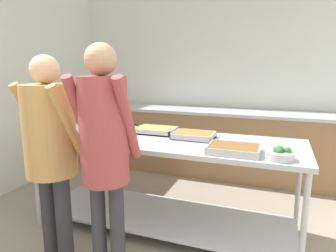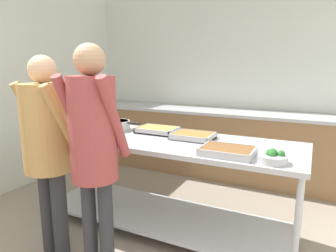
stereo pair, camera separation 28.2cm
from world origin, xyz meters
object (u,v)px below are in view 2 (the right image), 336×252
object	(u,v)px
sauce_pan	(117,125)
guest_serving_left	(94,139)
serving_tray_greens	(193,136)
broccoli_bowl	(273,158)
serving_tray_vegetables	(158,130)
guest_serving_right	(48,138)
serving_tray_roast	(228,151)
plate_stack	(86,126)

from	to	relation	value
sauce_pan	guest_serving_left	bearing A→B (deg)	-62.38
serving_tray_greens	broccoli_bowl	size ratio (longest dim) A/B	1.84
serving_tray_vegetables	guest_serving_right	world-z (taller)	guest_serving_right
serving_tray_greens	guest_serving_left	distance (m)	1.02
serving_tray_greens	guest_serving_right	xyz separation A→B (m)	(-0.86, -0.88, 0.08)
serving_tray_roast	guest_serving_left	distance (m)	0.99
serving_tray_vegetables	serving_tray_roast	distance (m)	0.94
sauce_pan	serving_tray_greens	xyz separation A→B (m)	(0.85, -0.01, -0.03)
serving_tray_greens	guest_serving_right	bearing A→B (deg)	-134.39
serving_tray_greens	broccoli_bowl	distance (m)	0.85
plate_stack	sauce_pan	size ratio (longest dim) A/B	0.60
broccoli_bowl	guest_serving_right	distance (m)	1.69
serving_tray_vegetables	serving_tray_greens	size ratio (longest dim) A/B	1.06
broccoli_bowl	guest_serving_left	size ratio (longest dim) A/B	0.12
sauce_pan	serving_tray_greens	size ratio (longest dim) A/B	1.13
sauce_pan	serving_tray_roast	size ratio (longest dim) A/B	1.06
serving_tray_roast	serving_tray_vegetables	bearing A→B (deg)	152.71
plate_stack	guest_serving_right	size ratio (longest dim) A/B	0.15
serving_tray_vegetables	broccoli_bowl	size ratio (longest dim) A/B	1.94
serving_tray_roast	guest_serving_left	size ratio (longest dim) A/B	0.23
serving_tray_greens	serving_tray_roast	xyz separation A→B (m)	(0.42, -0.34, 0.00)
serving_tray_greens	guest_serving_left	size ratio (longest dim) A/B	0.22
plate_stack	broccoli_bowl	distance (m)	2.01
sauce_pan	broccoli_bowl	xyz separation A→B (m)	(1.60, -0.41, -0.02)
serving_tray_vegetables	broccoli_bowl	bearing A→B (deg)	-22.76
plate_stack	serving_tray_vegetables	bearing A→B (deg)	9.64
serving_tray_greens	serving_tray_roast	world-z (taller)	same
serving_tray_vegetables	guest_serving_right	size ratio (longest dim) A/B	0.24
sauce_pan	serving_tray_vegetables	size ratio (longest dim) A/B	1.07
serving_tray_greens	broccoli_bowl	world-z (taller)	broccoli_bowl
sauce_pan	guest_serving_right	bearing A→B (deg)	-90.63
plate_stack	serving_tray_roast	distance (m)	1.67
serving_tray_roast	guest_serving_right	world-z (taller)	guest_serving_right
plate_stack	guest_serving_left	bearing A→B (deg)	-45.86
sauce_pan	serving_tray_roast	xyz separation A→B (m)	(1.27, -0.35, -0.03)
plate_stack	sauce_pan	distance (m)	0.38
serving_tray_greens	guest_serving_right	size ratio (longest dim) A/B	0.23
plate_stack	serving_tray_vegetables	xyz separation A→B (m)	(0.81, 0.14, 0.01)
serving_tray_vegetables	plate_stack	bearing A→B (deg)	-170.36
serving_tray_roast	broccoli_bowl	xyz separation A→B (m)	(0.33, -0.06, 0.01)
sauce_pan	guest_serving_right	size ratio (longest dim) A/B	0.26
broccoli_bowl	guest_serving_right	world-z (taller)	guest_serving_right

